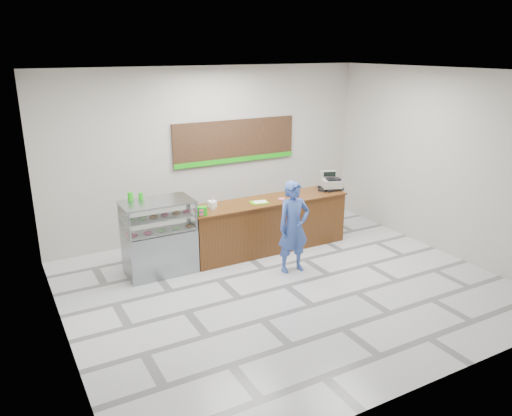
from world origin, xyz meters
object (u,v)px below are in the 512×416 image
serving_tray (259,202)px  customer (294,227)px  display_case (159,237)px  cash_register (331,183)px  sales_counter (268,225)px

serving_tray → customer: (0.15, -0.97, -0.21)m
display_case → serving_tray: (1.96, -0.09, 0.36)m
customer → cash_register: bearing=37.6°
display_case → cash_register: size_ratio=2.57×
display_case → sales_counter: bearing=0.0°
cash_register → display_case: bearing=-159.7°
serving_tray → sales_counter: bearing=31.9°
serving_tray → cash_register: bearing=15.8°
cash_register → serving_tray: size_ratio=1.39×
sales_counter → serving_tray: 0.59m
serving_tray → customer: 1.01m
display_case → serving_tray: display_case is taller
display_case → cash_register: 3.75m
display_case → customer: (2.11, -1.07, 0.15)m
sales_counter → customer: bearing=-95.9°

